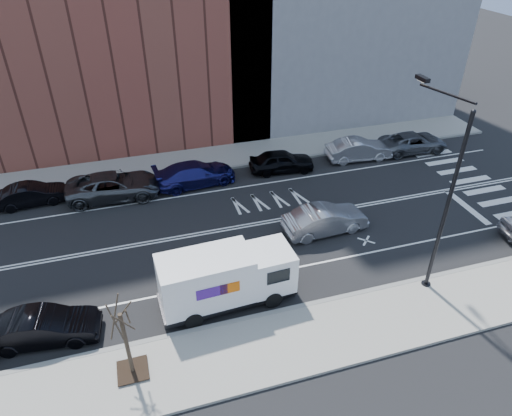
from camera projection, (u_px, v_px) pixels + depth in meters
ground at (246, 226)px, 26.44m from camera, size 120.00×120.00×0.00m
sidewalk_near at (302, 340)px, 19.37m from camera, size 44.00×3.60×0.15m
sidewalk_far at (213, 158)px, 33.43m from camera, size 44.00×3.60×0.15m
curb_near at (288, 310)px, 20.80m from camera, size 44.00×0.25×0.17m
curb_far at (219, 169)px, 31.99m from camera, size 44.00×0.25×0.17m
crosswalk at (477, 185)px, 30.31m from camera, size 3.00×14.00×0.01m
road_markings at (246, 226)px, 26.44m from camera, size 40.00×8.60×0.01m
streetlight at (442, 192)px, 19.81m from camera, size 0.44×4.02×9.34m
street_tree at (128, 350)px, 17.24m from camera, size 1.20×1.20×3.75m
fedex_van at (226, 278)px, 20.54m from camera, size 6.31×2.44×2.84m
far_parked_b at (32, 194)px, 28.04m from camera, size 4.20×1.72×1.36m
far_parked_c at (114, 186)px, 28.64m from camera, size 5.99×3.02×1.63m
far_parked_d at (195, 174)px, 30.00m from camera, size 5.55×2.69×1.56m
far_parked_e at (282, 161)px, 31.55m from camera, size 4.63×2.26×1.52m
far_parked_f at (359, 150)px, 33.02m from camera, size 4.83×1.97×1.56m
far_parked_g at (413, 142)px, 34.20m from camera, size 5.21×2.60×1.42m
driving_sedan at (325, 220)px, 25.57m from camera, size 4.89×1.94×1.58m
near_parked_rear_a at (44, 327)px, 19.08m from camera, size 4.64×2.07×1.48m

